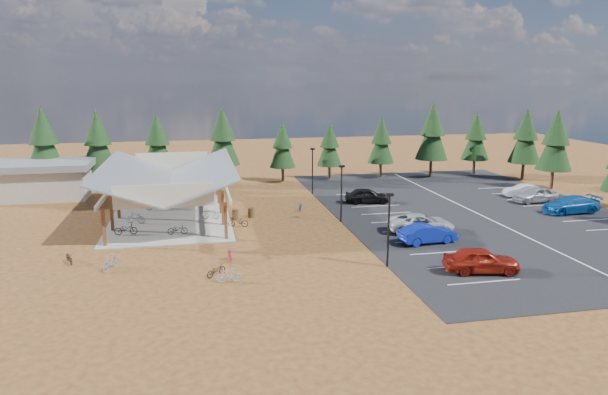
# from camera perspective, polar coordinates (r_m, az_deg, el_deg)

# --- Properties ---
(ground) EXTENTS (140.00, 140.00, 0.00)m
(ground) POSITION_cam_1_polar(r_m,az_deg,el_deg) (45.72, -1.50, -3.55)
(ground) COLOR #552A16
(ground) RESTS_ON ground
(asphalt_lot) EXTENTS (27.00, 44.00, 0.04)m
(asphalt_lot) POSITION_cam_1_polar(r_m,az_deg,el_deg) (54.60, 17.42, -1.44)
(asphalt_lot) COLOR black
(asphalt_lot) RESTS_ON ground
(concrete_pad) EXTENTS (10.60, 18.60, 0.10)m
(concrete_pad) POSITION_cam_1_polar(r_m,az_deg,el_deg) (51.89, -13.82, -1.90)
(concrete_pad) COLOR gray
(concrete_pad) RESTS_ON ground
(bike_pavilion) EXTENTS (11.65, 19.40, 4.97)m
(bike_pavilion) POSITION_cam_1_polar(r_m,az_deg,el_deg) (51.11, -14.04, 2.20)
(bike_pavilion) COLOR brown
(bike_pavilion) RESTS_ON concrete_pad
(outbuilding) EXTENTS (11.00, 7.00, 3.90)m
(outbuilding) POSITION_cam_1_polar(r_m,az_deg,el_deg) (64.33, -26.11, 1.74)
(outbuilding) COLOR #ADA593
(outbuilding) RESTS_ON ground
(lamp_post_0) EXTENTS (0.50, 0.25, 5.14)m
(lamp_post_0) POSITION_cam_1_polar(r_m,az_deg,el_deg) (36.87, 8.90, -2.86)
(lamp_post_0) COLOR black
(lamp_post_0) RESTS_ON ground
(lamp_post_1) EXTENTS (0.50, 0.25, 5.14)m
(lamp_post_1) POSITION_cam_1_polar(r_m,az_deg,el_deg) (47.98, 3.96, 0.86)
(lamp_post_1) COLOR black
(lamp_post_1) RESTS_ON ground
(lamp_post_2) EXTENTS (0.50, 0.25, 5.14)m
(lamp_post_2) POSITION_cam_1_polar(r_m,az_deg,el_deg) (59.43, 0.89, 3.16)
(lamp_post_2) COLOR black
(lamp_post_2) RESTS_ON ground
(trash_bin_0) EXTENTS (0.60, 0.60, 0.90)m
(trash_bin_0) POSITION_cam_1_polar(r_m,az_deg,el_deg) (49.84, -7.24, -1.75)
(trash_bin_0) COLOR #4B361B
(trash_bin_0) RESTS_ON ground
(trash_bin_1) EXTENTS (0.60, 0.60, 0.90)m
(trash_bin_1) POSITION_cam_1_polar(r_m,az_deg,el_deg) (50.24, -5.58, -1.60)
(trash_bin_1) COLOR #4B361B
(trash_bin_1) RESTS_ON ground
(pine_0) EXTENTS (4.13, 4.13, 9.61)m
(pine_0) POSITION_cam_1_polar(r_m,az_deg,el_deg) (67.10, -25.72, 5.50)
(pine_0) COLOR #382314
(pine_0) RESTS_ON ground
(pine_1) EXTENTS (3.94, 3.94, 9.17)m
(pine_1) POSITION_cam_1_polar(r_m,az_deg,el_deg) (66.24, -20.90, 5.60)
(pine_1) COLOR #382314
(pine_1) RESTS_ON ground
(pine_2) EXTENTS (3.72, 3.72, 8.66)m
(pine_2) POSITION_cam_1_polar(r_m,az_deg,el_deg) (66.81, -15.19, 5.77)
(pine_2) COLOR #382314
(pine_2) RESTS_ON ground
(pine_3) EXTENTS (4.02, 4.02, 9.37)m
(pine_3) POSITION_cam_1_polar(r_m,az_deg,el_deg) (66.16, -8.55, 6.38)
(pine_3) COLOR #382314
(pine_3) RESTS_ON ground
(pine_4) EXTENTS (3.22, 3.22, 7.49)m
(pine_4) POSITION_cam_1_polar(r_m,az_deg,el_deg) (66.64, -2.28, 5.56)
(pine_4) COLOR #382314
(pine_4) RESTS_ON ground
(pine_5) EXTENTS (3.13, 3.13, 7.29)m
(pine_5) POSITION_cam_1_polar(r_m,az_deg,el_deg) (68.20, 2.71, 5.61)
(pine_5) COLOR #382314
(pine_5) RESTS_ON ground
(pine_6) EXTENTS (3.36, 3.36, 7.84)m
(pine_6) POSITION_cam_1_polar(r_m,az_deg,el_deg) (70.19, 8.14, 5.97)
(pine_6) COLOR #382314
(pine_6) RESTS_ON ground
(pine_7) EXTENTS (4.13, 4.13, 9.61)m
(pine_7) POSITION_cam_1_polar(r_m,az_deg,el_deg) (71.51, 13.37, 6.76)
(pine_7) COLOR #382314
(pine_7) RESTS_ON ground
(pine_8) EXTENTS (3.59, 3.59, 8.36)m
(pine_8) POSITION_cam_1_polar(r_m,az_deg,el_deg) (74.85, 17.64, 6.16)
(pine_8) COLOR #382314
(pine_8) RESTS_ON ground
(pine_12) EXTENTS (3.96, 3.96, 9.22)m
(pine_12) POSITION_cam_1_polar(r_m,az_deg,el_deg) (68.29, 24.98, 5.47)
(pine_12) COLOR #382314
(pine_12) RESTS_ON ground
(pine_13) EXTENTS (3.90, 3.90, 9.08)m
(pine_13) POSITION_cam_1_polar(r_m,az_deg,el_deg) (73.06, 22.32, 6.02)
(pine_13) COLOR #382314
(pine_13) RESTS_ON ground
(bike_0) EXTENTS (1.83, 0.65, 0.96)m
(bike_0) POSITION_cam_1_polar(r_m,az_deg,el_deg) (46.53, -18.25, -3.17)
(bike_0) COLOR black
(bike_0) RESTS_ON concrete_pad
(bike_1) EXTENTS (1.80, 1.04, 1.04)m
(bike_1) POSITION_cam_1_polar(r_m,az_deg,el_deg) (49.79, -17.34, -2.04)
(bike_1) COLOR gray
(bike_1) RESTS_ON concrete_pad
(bike_2) EXTENTS (1.90, 0.92, 0.96)m
(bike_2) POSITION_cam_1_polar(r_m,az_deg,el_deg) (54.41, -15.35, -0.75)
(bike_2) COLOR navy
(bike_2) RESTS_ON concrete_pad
(bike_3) EXTENTS (1.87, 0.74, 1.09)m
(bike_3) POSITION_cam_1_polar(r_m,az_deg,el_deg) (59.28, -14.41, 0.45)
(bike_3) COLOR maroon
(bike_3) RESTS_ON concrete_pad
(bike_4) EXTENTS (1.62, 0.60, 0.84)m
(bike_4) POSITION_cam_1_polar(r_m,az_deg,el_deg) (45.54, -13.17, -3.27)
(bike_4) COLOR black
(bike_4) RESTS_ON concrete_pad
(bike_5) EXTENTS (1.66, 0.89, 0.96)m
(bike_5) POSITION_cam_1_polar(r_m,az_deg,el_deg) (49.80, -9.79, -1.69)
(bike_5) COLOR gray
(bike_5) RESTS_ON concrete_pad
(bike_6) EXTENTS (1.72, 0.74, 0.88)m
(bike_6) POSITION_cam_1_polar(r_m,az_deg,el_deg) (54.92, -11.89, -0.49)
(bike_6) COLOR navy
(bike_6) RESTS_ON concrete_pad
(bike_7) EXTENTS (1.92, 0.93, 1.11)m
(bike_7) POSITION_cam_1_polar(r_m,az_deg,el_deg) (55.97, -12.52, -0.15)
(bike_7) COLOR maroon
(bike_7) RESTS_ON concrete_pad
(bike_8) EXTENTS (1.16, 1.68, 0.84)m
(bike_8) POSITION_cam_1_polar(r_m,az_deg,el_deg) (41.29, -23.48, -5.80)
(bike_8) COLOR black
(bike_8) RESTS_ON ground
(bike_9) EXTENTS (1.28, 1.78, 1.06)m
(bike_9) POSITION_cam_1_polar(r_m,az_deg,el_deg) (38.87, -19.69, -6.43)
(bike_9) COLOR gray
(bike_9) RESTS_ON ground
(bike_11) EXTENTS (0.53, 1.54, 0.91)m
(bike_11) POSITION_cam_1_polar(r_m,az_deg,el_deg) (38.70, -7.82, -5.99)
(bike_11) COLOR maroon
(bike_11) RESTS_ON ground
(bike_12) EXTENTS (1.56, 1.46, 0.83)m
(bike_12) POSITION_cam_1_polar(r_m,az_deg,el_deg) (35.97, -9.24, -7.55)
(bike_12) COLOR black
(bike_12) RESTS_ON ground
(bike_13) EXTENTS (1.65, 0.59, 0.97)m
(bike_13) POSITION_cam_1_polar(r_m,az_deg,el_deg) (34.75, -7.88, -8.12)
(bike_13) COLOR #A0A5A9
(bike_13) RESTS_ON ground
(bike_14) EXTENTS (0.91, 1.62, 0.81)m
(bike_14) POSITION_cam_1_polar(r_m,az_deg,el_deg) (52.55, -0.37, -0.95)
(bike_14) COLOR #1A379A
(bike_14) RESTS_ON ground
(bike_16) EXTENTS (1.82, 0.99, 0.91)m
(bike_16) POSITION_cam_1_polar(r_m,az_deg,el_deg) (47.19, -6.96, -2.56)
(bike_16) COLOR black
(bike_16) RESTS_ON ground
(car_0) EXTENTS (5.16, 2.87, 1.66)m
(car_0) POSITION_cam_1_polar(r_m,az_deg,el_deg) (37.85, 18.16, -6.28)
(car_0) COLOR maroon
(car_0) RESTS_ON asphalt_lot
(car_1) EXTENTS (4.71, 2.10, 1.50)m
(car_1) POSITION_cam_1_polar(r_m,az_deg,el_deg) (43.27, 12.89, -3.72)
(car_1) COLOR #0D1F95
(car_1) RESTS_ON asphalt_lot
(car_2) EXTENTS (5.83, 3.45, 1.52)m
(car_2) POSITION_cam_1_polar(r_m,az_deg,el_deg) (46.13, 12.23, -2.66)
(car_2) COLOR #AFB3B8
(car_2) RESTS_ON asphalt_lot
(car_4) EXTENTS (4.73, 2.47, 1.54)m
(car_4) POSITION_cam_1_polar(r_m,az_deg,el_deg) (55.94, 6.67, 0.22)
(car_4) COLOR black
(car_4) RESTS_ON asphalt_lot
(car_7) EXTENTS (5.58, 2.41, 1.60)m
(car_7) POSITION_cam_1_polar(r_m,az_deg,el_deg) (57.35, 26.27, -0.68)
(car_7) COLOR #0D4594
(car_7) RESTS_ON asphalt_lot
(car_8) EXTENTS (4.86, 2.30, 1.60)m
(car_8) POSITION_cam_1_polar(r_m,az_deg,el_deg) (60.70, 23.19, 0.28)
(car_8) COLOR gray
(car_8) RESTS_ON asphalt_lot
(car_9) EXTENTS (4.30, 2.06, 1.36)m
(car_9) POSITION_cam_1_polar(r_m,az_deg,el_deg) (62.96, 22.08, 0.67)
(car_9) COLOR silver
(car_9) RESTS_ON asphalt_lot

